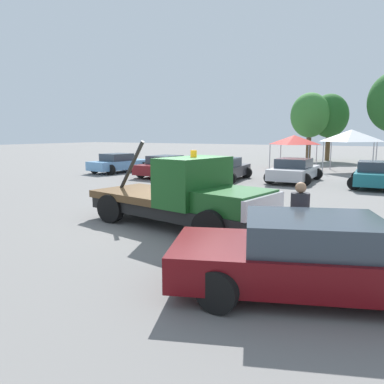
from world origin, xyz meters
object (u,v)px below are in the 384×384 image
object	(u,v)px
person_near_truck	(299,217)
tree_left	(329,116)
tow_truck	(186,197)
parked_car_teal	(375,175)
canopy_tent_red	(294,140)
tree_right	(310,115)
parked_car_charcoal	(225,169)
parked_car_silver	(294,170)
parked_car_maroon	(167,166)
canopy_tent_white	(352,136)
parked_car_skyblue	(119,163)
foreground_car	(325,257)

from	to	relation	value
person_near_truck	tree_left	size ratio (longest dim) A/B	0.26
tow_truck	parked_car_teal	bearing A→B (deg)	80.32
canopy_tent_red	tow_truck	bearing A→B (deg)	-84.04
parked_car_teal	tree_right	distance (m)	18.98
canopy_tent_red	tree_left	xyz separation A→B (m)	(0.80, 10.27, 2.22)
parked_car_charcoal	parked_car_silver	distance (m)	3.96
parked_car_maroon	tow_truck	bearing A→B (deg)	-140.47
canopy_tent_white	parked_car_skyblue	bearing A→B (deg)	-149.85
canopy_tent_red	parked_car_charcoal	bearing A→B (deg)	-98.75
parked_car_skyblue	parked_car_maroon	size ratio (longest dim) A/B	0.95
tree_left	canopy_tent_red	bearing A→B (deg)	-94.43
parked_car_skyblue	parked_car_teal	bearing A→B (deg)	-78.57
parked_car_charcoal	canopy_tent_red	world-z (taller)	canopy_tent_red
person_near_truck	parked_car_skyblue	size ratio (longest dim) A/B	0.38
parked_car_teal	canopy_tent_red	distance (m)	10.81
parked_car_skyblue	canopy_tent_red	world-z (taller)	canopy_tent_red
tow_truck	canopy_tent_white	bearing A→B (deg)	93.61
parked_car_silver	canopy_tent_red	bearing A→B (deg)	14.60
tow_truck	canopy_tent_red	size ratio (longest dim) A/B	2.01
tree_right	tow_truck	bearing A→B (deg)	-84.35
tree_left	tree_right	bearing A→B (deg)	-132.04
parked_car_silver	parked_car_skyblue	bearing A→B (deg)	93.84
parked_car_silver	tree_right	distance (m)	17.68
parked_car_skyblue	parked_car_charcoal	size ratio (longest dim) A/B	0.96
parked_car_charcoal	tree_left	size ratio (longest dim) A/B	0.73
parked_car_maroon	parked_car_silver	distance (m)	7.95
parked_car_charcoal	parked_car_silver	world-z (taller)	same
parked_car_skyblue	tree_right	distance (m)	20.43
parked_car_silver	tree_left	size ratio (longest dim) A/B	0.70
foreground_car	parked_car_maroon	distance (m)	18.28
parked_car_maroon	parked_car_charcoal	bearing A→B (deg)	-87.99
person_near_truck	tree_left	xyz separation A→B (m)	(-4.96, 32.22, 3.45)
parked_car_maroon	canopy_tent_red	bearing A→B (deg)	-26.48
tow_truck	foreground_car	size ratio (longest dim) A/B	1.06
person_near_truck	parked_car_charcoal	world-z (taller)	person_near_truck
parked_car_silver	parked_car_teal	bearing A→B (deg)	-92.69
tow_truck	tree_left	distance (m)	30.95
foreground_car	tree_right	distance (m)	32.90
person_near_truck	tree_right	size ratio (longest dim) A/B	0.26
tow_truck	foreground_car	distance (m)	5.24
person_near_truck	tree_left	distance (m)	32.78
person_near_truck	parked_car_teal	world-z (taller)	person_near_truck
parked_car_teal	tree_left	bearing A→B (deg)	13.64
foreground_car	parked_car_skyblue	world-z (taller)	same
parked_car_silver	canopy_tent_white	distance (m)	7.90
tow_truck	parked_car_charcoal	bearing A→B (deg)	118.72
parked_car_maroon	parked_car_charcoal	world-z (taller)	same
parked_car_maroon	tree_left	distance (m)	21.26
parked_car_maroon	tree_left	bearing A→B (deg)	-14.07
canopy_tent_red	parked_car_silver	bearing A→B (deg)	-75.23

